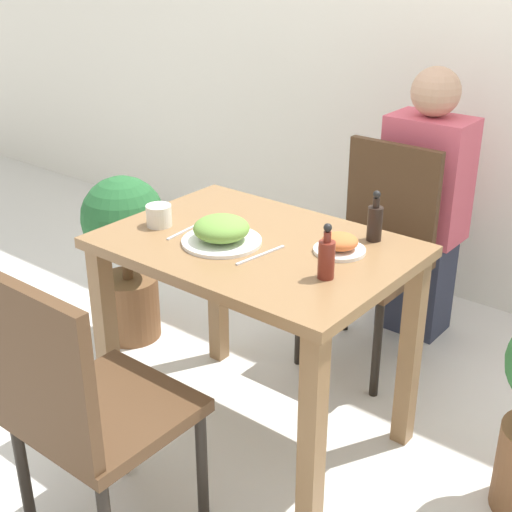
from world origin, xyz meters
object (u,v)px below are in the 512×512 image
chair_far (375,244)px  drink_cup (159,216)px  potted_plant_left (125,245)px  side_plate (340,244)px  sauce_bottle (375,221)px  chair_near (83,404)px  condiment_bottle (326,257)px  person_figure (424,207)px  food_plate (221,232)px

chair_far → drink_cup: (-0.38, -0.82, 0.28)m
potted_plant_left → side_plate: bearing=-4.5°
side_plate → sauce_bottle: 0.16m
chair_far → side_plate: 0.71m
chair_near → condiment_bottle: size_ratio=5.35×
chair_far → drink_cup: 0.94m
potted_plant_left → person_figure: (0.94, 0.85, 0.14)m
chair_near → sauce_bottle: size_ratio=5.35×
chair_near → drink_cup: bearing=-62.9°
chair_near → potted_plant_left: chair_near is taller
drink_cup → condiment_bottle: (0.66, 0.02, 0.03)m
potted_plant_left → person_figure: bearing=42.1°
chair_near → chair_far: 1.42m
food_plate → sauce_bottle: (0.36, 0.32, 0.02)m
person_figure → food_plate: bearing=-98.5°
person_figure → sauce_bottle: bearing=-75.9°
potted_plant_left → chair_far: bearing=30.8°
condiment_bottle → chair_far: bearing=109.2°
chair_near → food_plate: 0.69m
drink_cup → food_plate: bearing=4.2°
side_plate → sauce_bottle: bearing=77.1°
food_plate → drink_cup: bearing=-175.8°
drink_cup → chair_near: bearing=-62.9°
chair_near → potted_plant_left: 1.21m
sauce_bottle → condiment_bottle: (0.03, -0.33, 0.00)m
chair_far → side_plate: size_ratio=5.52×
food_plate → potted_plant_left: (-0.78, 0.26, -0.35)m
chair_near → condiment_bottle: condiment_bottle is taller
food_plate → person_figure: (0.17, 1.11, -0.21)m
condiment_bottle → chair_near: bearing=-119.2°
chair_near → chair_far: same height
food_plate → condiment_bottle: size_ratio=1.53×
side_plate → sauce_bottle: sauce_bottle is taller
side_plate → drink_cup: 0.62m
potted_plant_left → sauce_bottle: bearing=3.1°
condiment_bottle → person_figure: (-0.23, 1.12, -0.23)m
chair_far → sauce_bottle: 0.62m
chair_near → potted_plant_left: (-0.83, 0.89, -0.07)m
side_plate → potted_plant_left: side_plate is taller
chair_near → person_figure: person_figure is taller
chair_far → condiment_bottle: (0.28, -0.80, 0.31)m
side_plate → condiment_bottle: size_ratio=0.97×
chair_near → side_plate: size_ratio=5.52×
condiment_bottle → person_figure: 1.16m
chair_near → side_plate: (0.28, 0.80, 0.27)m
condiment_bottle → person_figure: person_figure is taller
drink_cup → potted_plant_left: 0.68m
chair_near → chair_far: bearing=-92.8°
chair_near → side_plate: 0.89m
food_plate → sauce_bottle: size_ratio=1.53×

